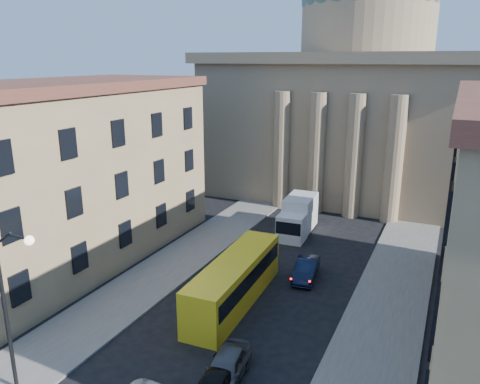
% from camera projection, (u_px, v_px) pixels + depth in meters
% --- Properties ---
extents(sidewalk_left, '(5.00, 60.00, 0.15)m').
position_uv_depth(sidewalk_left, '(126.00, 298.00, 33.00)').
color(sidewalk_left, '#5C5955').
rests_on(sidewalk_left, ground).
extents(sidewalk_right, '(5.00, 60.00, 0.15)m').
position_uv_depth(sidewalk_right, '(371.00, 360.00, 26.12)').
color(sidewalk_right, '#5C5955').
rests_on(sidewalk_right, ground).
extents(church, '(68.02, 28.76, 36.60)m').
position_uv_depth(church, '(362.00, 95.00, 59.00)').
color(church, '#8C7856').
rests_on(church, ground).
extents(building_left, '(11.60, 26.60, 14.70)m').
position_uv_depth(building_left, '(66.00, 173.00, 37.92)').
color(building_left, '#A1875E').
rests_on(building_left, ground).
extents(street_lamp, '(2.62, 0.44, 8.83)m').
position_uv_depth(street_lamp, '(11.00, 299.00, 22.23)').
color(street_lamp, black).
rests_on(street_lamp, ground).
extents(car_right_far, '(2.47, 4.83, 1.57)m').
position_uv_depth(car_right_far, '(226.00, 368.00, 24.35)').
color(car_right_far, '#444548').
rests_on(car_right_far, ground).
extents(car_right_distant, '(2.11, 4.62, 1.47)m').
position_uv_depth(car_right_distant, '(306.00, 269.00, 35.93)').
color(car_right_distant, black).
rests_on(car_right_distant, ground).
extents(city_bus, '(3.04, 11.41, 3.19)m').
position_uv_depth(city_bus, '(235.00, 280.00, 32.08)').
color(city_bus, yellow).
rests_on(city_bus, ground).
extents(box_truck, '(2.80, 6.47, 3.49)m').
position_uv_depth(box_truck, '(298.00, 217.00, 44.92)').
color(box_truck, silver).
rests_on(box_truck, ground).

